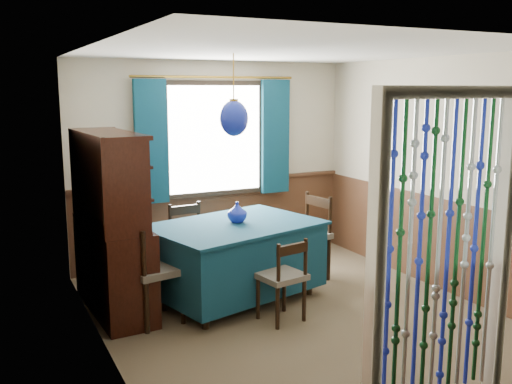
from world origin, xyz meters
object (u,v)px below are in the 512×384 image
vase_table (237,213)px  vase_sideboard (109,206)px  pendant_lamp (234,118)px  sideboard (112,250)px  chair_right (307,235)px  chair_near (283,277)px  chair_far (190,241)px  chair_left (151,271)px  dining_table (235,256)px  bowl_shelf (123,192)px

vase_table → vase_sideboard: (-1.18, 0.56, 0.08)m
pendant_lamp → vase_sideboard: (-1.13, 0.61, -0.89)m
sideboard → vase_table: 1.29m
chair_right → pendant_lamp: bearing=94.1°
chair_near → chair_far: 1.51m
chair_right → vase_sideboard: size_ratio=4.73×
chair_left → vase_table: 1.10m
dining_table → chair_left: size_ratio=2.02×
chair_left → pendant_lamp: (0.94, 0.22, 1.37)m
pendant_lamp → sideboard: bearing=168.3°
pendant_lamp → dining_table: bearing=-63.4°
chair_far → sideboard: 1.10m
chair_near → vase_table: 0.91m
pendant_lamp → chair_near: bearing=-77.0°
chair_near → chair_left: 1.22m
bowl_shelf → vase_sideboard: bearing=90.0°
vase_table → pendant_lamp: bearing=-138.5°
chair_right → bowl_shelf: bowl_shelf is taller
chair_far → vase_sideboard: 1.06m
chair_far → chair_right: chair_right is taller
dining_table → pendant_lamp: bearing=102.3°
dining_table → vase_table: 0.44m
chair_near → chair_left: chair_left is taller
chair_near → vase_sideboard: bearing=124.6°
sideboard → pendant_lamp: (1.19, -0.25, 1.26)m
vase_table → vase_sideboard: bearing=154.6°
chair_near → dining_table: bearing=93.3°
chair_left → chair_right: bearing=93.2°
chair_left → vase_sideboard: vase_sideboard is taller
chair_right → vase_table: size_ratio=5.00×
sideboard → dining_table: bearing=-14.8°
vase_table → bowl_shelf: size_ratio=0.84×
chair_far → chair_left: bearing=48.2°
vase_sideboard → bowl_shelf: bearing=-90.0°
chair_left → vase_table: vase_table is taller
pendant_lamp → chair_right: bearing=13.1°
sideboard → vase_table: (1.24, -0.20, 0.29)m
vase_sideboard → chair_near: bearing=-45.7°
chair_far → pendant_lamp: pendant_lamp is taller
sideboard → vase_sideboard: (0.06, 0.36, 0.37)m
chair_right → pendant_lamp: (-1.01, -0.24, 1.36)m
chair_far → chair_left: chair_left is taller
chair_near → chair_right: size_ratio=0.83×
chair_left → bowl_shelf: (-0.19, 0.17, 0.73)m
vase_table → vase_sideboard: vase_sideboard is taller
chair_left → sideboard: 0.54m
dining_table → chair_near: (0.17, -0.73, -0.03)m
dining_table → vase_sideboard: size_ratio=9.30×
bowl_shelf → pendant_lamp: bearing=2.3°
chair_far → vase_sideboard: (-0.92, -0.13, 0.52)m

